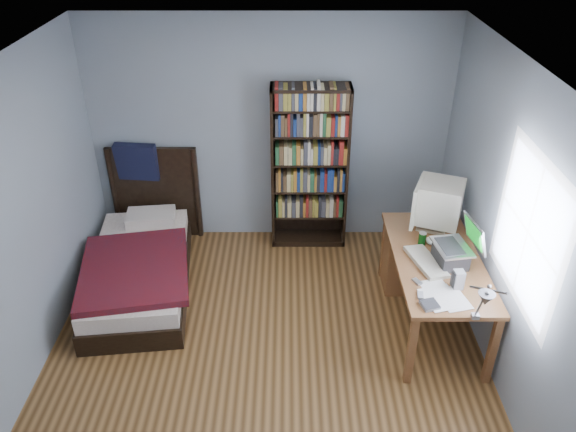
{
  "coord_description": "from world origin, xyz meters",
  "views": [
    {
      "loc": [
        0.19,
        -3.46,
        3.58
      ],
      "look_at": [
        0.19,
        0.75,
        1.04
      ],
      "focal_mm": 35.0,
      "sensor_mm": 36.0,
      "label": 1
    }
  ],
  "objects_px": {
    "laptop": "(453,252)",
    "keyboard": "(426,262)",
    "crt_monitor": "(437,203)",
    "bookshelf": "(309,168)",
    "speaker": "(458,280)",
    "desk": "(423,259)",
    "soda_can": "(422,239)",
    "bed": "(141,262)",
    "desk_lamp": "(485,300)"
  },
  "relations": [
    {
      "from": "crt_monitor",
      "to": "bed",
      "type": "height_order",
      "value": "crt_monitor"
    },
    {
      "from": "keyboard",
      "to": "speaker",
      "type": "distance_m",
      "value": 0.38
    },
    {
      "from": "desk_lamp",
      "to": "speaker",
      "type": "height_order",
      "value": "desk_lamp"
    },
    {
      "from": "speaker",
      "to": "desk",
      "type": "bearing_deg",
      "value": 88.54
    },
    {
      "from": "crt_monitor",
      "to": "laptop",
      "type": "distance_m",
      "value": 0.6
    },
    {
      "from": "laptop",
      "to": "speaker",
      "type": "relative_size",
      "value": 2.66
    },
    {
      "from": "crt_monitor",
      "to": "keyboard",
      "type": "bearing_deg",
      "value": -108.22
    },
    {
      "from": "crt_monitor",
      "to": "laptop",
      "type": "height_order",
      "value": "crt_monitor"
    },
    {
      "from": "laptop",
      "to": "speaker",
      "type": "distance_m",
      "value": 0.34
    },
    {
      "from": "desk",
      "to": "bookshelf",
      "type": "distance_m",
      "value": 1.53
    },
    {
      "from": "soda_can",
      "to": "bed",
      "type": "bearing_deg",
      "value": 171.85
    },
    {
      "from": "speaker",
      "to": "desk_lamp",
      "type": "bearing_deg",
      "value": -101.0
    },
    {
      "from": "keyboard",
      "to": "desk_lamp",
      "type": "bearing_deg",
      "value": -100.2
    },
    {
      "from": "speaker",
      "to": "bed",
      "type": "xyz_separation_m",
      "value": [
        -2.85,
        1.01,
        -0.55
      ]
    },
    {
      "from": "laptop",
      "to": "bookshelf",
      "type": "height_order",
      "value": "bookshelf"
    },
    {
      "from": "desk",
      "to": "crt_monitor",
      "type": "bearing_deg",
      "value": 43.63
    },
    {
      "from": "desk",
      "to": "bed",
      "type": "relative_size",
      "value": 0.76
    },
    {
      "from": "desk_lamp",
      "to": "bed",
      "type": "relative_size",
      "value": 0.28
    },
    {
      "from": "speaker",
      "to": "bookshelf",
      "type": "height_order",
      "value": "bookshelf"
    },
    {
      "from": "bookshelf",
      "to": "desk_lamp",
      "type": "bearing_deg",
      "value": -66.9
    },
    {
      "from": "bookshelf",
      "to": "bed",
      "type": "bearing_deg",
      "value": -155.15
    },
    {
      "from": "desk",
      "to": "soda_can",
      "type": "bearing_deg",
      "value": -114.49
    },
    {
      "from": "speaker",
      "to": "bed",
      "type": "height_order",
      "value": "bed"
    },
    {
      "from": "crt_monitor",
      "to": "bookshelf",
      "type": "xyz_separation_m",
      "value": [
        -1.15,
        0.89,
        -0.09
      ]
    },
    {
      "from": "laptop",
      "to": "bookshelf",
      "type": "bearing_deg",
      "value": 128.76
    },
    {
      "from": "desk_lamp",
      "to": "speaker",
      "type": "relative_size",
      "value": 3.5
    },
    {
      "from": "laptop",
      "to": "keyboard",
      "type": "bearing_deg",
      "value": -179.31
    },
    {
      "from": "keyboard",
      "to": "soda_can",
      "type": "bearing_deg",
      "value": 69.47
    },
    {
      "from": "crt_monitor",
      "to": "speaker",
      "type": "relative_size",
      "value": 3.39
    },
    {
      "from": "laptop",
      "to": "keyboard",
      "type": "distance_m",
      "value": 0.24
    },
    {
      "from": "crt_monitor",
      "to": "laptop",
      "type": "bearing_deg",
      "value": -86.91
    },
    {
      "from": "desk_lamp",
      "to": "soda_can",
      "type": "distance_m",
      "value": 1.39
    },
    {
      "from": "desk",
      "to": "speaker",
      "type": "bearing_deg",
      "value": -85.93
    },
    {
      "from": "speaker",
      "to": "crt_monitor",
      "type": "bearing_deg",
      "value": 83.9
    },
    {
      "from": "soda_can",
      "to": "bookshelf",
      "type": "distance_m",
      "value": 1.54
    },
    {
      "from": "laptop",
      "to": "soda_can",
      "type": "relative_size",
      "value": 3.55
    },
    {
      "from": "soda_can",
      "to": "laptop",
      "type": "bearing_deg",
      "value": -55.32
    },
    {
      "from": "keyboard",
      "to": "speaker",
      "type": "relative_size",
      "value": 3.0
    },
    {
      "from": "soda_can",
      "to": "keyboard",
      "type": "bearing_deg",
      "value": -94.12
    },
    {
      "from": "crt_monitor",
      "to": "keyboard",
      "type": "height_order",
      "value": "crt_monitor"
    },
    {
      "from": "crt_monitor",
      "to": "bed",
      "type": "relative_size",
      "value": 0.27
    },
    {
      "from": "bed",
      "to": "laptop",
      "type": "bearing_deg",
      "value": -13.13
    },
    {
      "from": "crt_monitor",
      "to": "laptop",
      "type": "xyz_separation_m",
      "value": [
        0.03,
        -0.57,
        -0.16
      ]
    },
    {
      "from": "desk_lamp",
      "to": "bed",
      "type": "distance_m",
      "value": 3.4
    },
    {
      "from": "keyboard",
      "to": "bookshelf",
      "type": "height_order",
      "value": "bookshelf"
    },
    {
      "from": "keyboard",
      "to": "soda_can",
      "type": "height_order",
      "value": "soda_can"
    },
    {
      "from": "desk_lamp",
      "to": "bookshelf",
      "type": "bearing_deg",
      "value": 113.1
    },
    {
      "from": "desk_lamp",
      "to": "keyboard",
      "type": "height_order",
      "value": "desk_lamp"
    },
    {
      "from": "desk_lamp",
      "to": "laptop",
      "type": "bearing_deg",
      "value": 84.1
    },
    {
      "from": "desk",
      "to": "laptop",
      "type": "height_order",
      "value": "laptop"
    }
  ]
}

